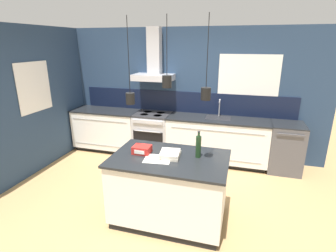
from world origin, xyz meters
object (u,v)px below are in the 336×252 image
(dishwasher, at_px, (285,147))
(book_stack, at_px, (171,154))
(oven_range, at_px, (153,134))
(bottle_on_island, at_px, (198,146))
(red_supply_box, at_px, (142,149))

(dishwasher, relative_size, book_stack, 2.74)
(oven_range, height_order, bottle_on_island, bottle_on_island)
(oven_range, bearing_deg, book_stack, -64.54)
(oven_range, bearing_deg, bottle_on_island, -55.76)
(oven_range, distance_m, bottle_on_island, 2.33)
(dishwasher, bearing_deg, oven_range, -179.91)
(oven_range, xyz_separation_m, dishwasher, (2.59, 0.00, -0.00))
(book_stack, height_order, red_supply_box, red_supply_box)
(book_stack, relative_size, red_supply_box, 1.45)
(oven_range, relative_size, red_supply_box, 3.98)
(dishwasher, xyz_separation_m, bottle_on_island, (-1.32, -1.87, 0.60))
(oven_range, height_order, dishwasher, same)
(bottle_on_island, xyz_separation_m, book_stack, (-0.34, -0.09, -0.11))
(bottle_on_island, distance_m, red_supply_box, 0.75)
(red_supply_box, bearing_deg, oven_range, 105.35)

